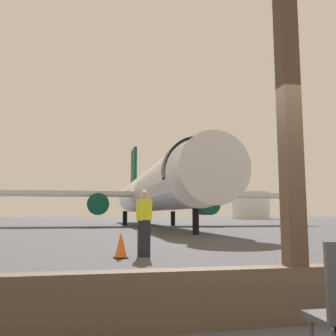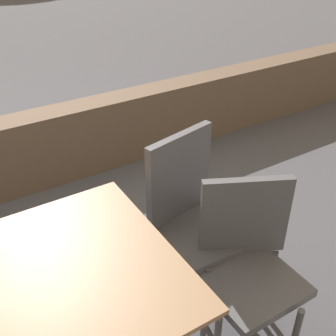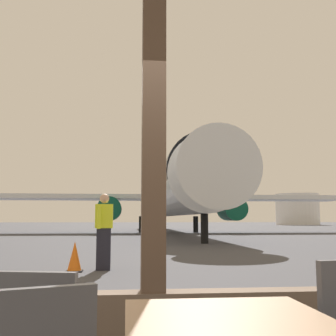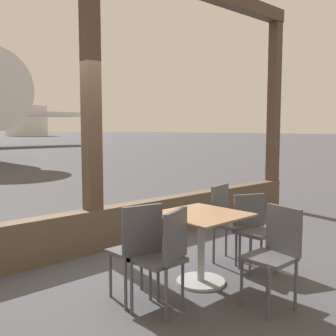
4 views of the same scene
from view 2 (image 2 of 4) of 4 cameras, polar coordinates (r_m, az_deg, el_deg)
dining_table at (r=1.76m, az=-13.69°, el=-20.70°), size 0.85×0.85×0.75m
cafe_chair_window_right at (r=2.08m, az=3.34°, el=-5.73°), size 0.46×0.46×0.95m
cafe_chair_aisle_left at (r=1.93m, az=10.67°, el=-11.74°), size 0.51×0.51×0.86m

